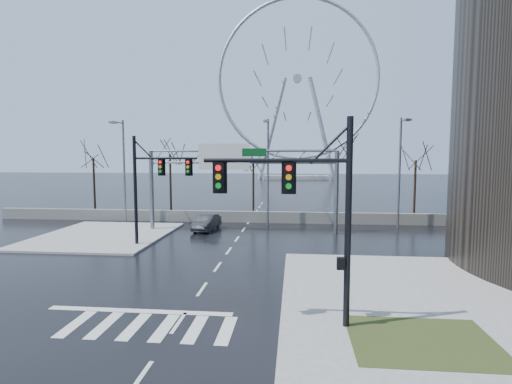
# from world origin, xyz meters

# --- Properties ---
(ground) EXTENTS (260.00, 260.00, 0.00)m
(ground) POSITION_xyz_m (0.00, 0.00, 0.00)
(ground) COLOR black
(ground) RESTS_ON ground
(sidewalk_right_ext) EXTENTS (12.00, 10.00, 0.15)m
(sidewalk_right_ext) POSITION_xyz_m (10.00, 2.00, 0.07)
(sidewalk_right_ext) COLOR gray
(sidewalk_right_ext) RESTS_ON ground
(sidewalk_far) EXTENTS (10.00, 12.00, 0.15)m
(sidewalk_far) POSITION_xyz_m (-11.00, 12.00, 0.07)
(sidewalk_far) COLOR gray
(sidewalk_far) RESTS_ON ground
(grass_strip) EXTENTS (5.00, 4.00, 0.02)m
(grass_strip) POSITION_xyz_m (9.00, -5.00, 0.15)
(grass_strip) COLOR #253616
(grass_strip) RESTS_ON sidewalk_near
(barrier_wall) EXTENTS (52.00, 0.50, 1.10)m
(barrier_wall) POSITION_xyz_m (0.00, 20.00, 0.55)
(barrier_wall) COLOR slate
(barrier_wall) RESTS_ON ground
(signal_mast_near) EXTENTS (5.52, 0.41, 8.00)m
(signal_mast_near) POSITION_xyz_m (5.14, -4.04, 4.87)
(signal_mast_near) COLOR black
(signal_mast_near) RESTS_ON ground
(signal_mast_far) EXTENTS (4.72, 0.41, 8.00)m
(signal_mast_far) POSITION_xyz_m (-5.87, 8.96, 4.83)
(signal_mast_far) COLOR black
(signal_mast_far) RESTS_ON ground
(sign_gantry) EXTENTS (16.36, 0.40, 7.60)m
(sign_gantry) POSITION_xyz_m (-0.38, 14.96, 5.18)
(sign_gantry) COLOR slate
(sign_gantry) RESTS_ON ground
(streetlight_left) EXTENTS (0.50, 2.55, 10.00)m
(streetlight_left) POSITION_xyz_m (-12.00, 18.16, 5.89)
(streetlight_left) COLOR slate
(streetlight_left) RESTS_ON ground
(streetlight_mid) EXTENTS (0.50, 2.55, 10.00)m
(streetlight_mid) POSITION_xyz_m (2.00, 18.16, 5.89)
(streetlight_mid) COLOR slate
(streetlight_mid) RESTS_ON ground
(streetlight_right) EXTENTS (0.50, 2.55, 10.00)m
(streetlight_right) POSITION_xyz_m (14.00, 18.16, 5.89)
(streetlight_right) COLOR slate
(streetlight_right) RESTS_ON ground
(tree_far_left) EXTENTS (3.50, 3.50, 7.00)m
(tree_far_left) POSITION_xyz_m (-18.00, 24.00, 5.57)
(tree_far_left) COLOR black
(tree_far_left) RESTS_ON ground
(tree_left) EXTENTS (3.75, 3.75, 7.50)m
(tree_left) POSITION_xyz_m (-9.00, 23.50, 5.98)
(tree_left) COLOR black
(tree_left) RESTS_ON ground
(tree_center) EXTENTS (3.25, 3.25, 6.50)m
(tree_center) POSITION_xyz_m (0.00, 24.50, 5.17)
(tree_center) COLOR black
(tree_center) RESTS_ON ground
(tree_right) EXTENTS (3.90, 3.90, 7.80)m
(tree_right) POSITION_xyz_m (9.00, 23.50, 6.22)
(tree_right) COLOR black
(tree_right) RESTS_ON ground
(tree_far_right) EXTENTS (3.40, 3.40, 6.80)m
(tree_far_right) POSITION_xyz_m (17.00, 24.00, 5.41)
(tree_far_right) COLOR black
(tree_far_right) RESTS_ON ground
(ferris_wheel) EXTENTS (45.00, 6.00, 50.91)m
(ferris_wheel) POSITION_xyz_m (5.00, 95.00, 26.13)
(ferris_wheel) COLOR gray
(ferris_wheel) RESTS_ON ground
(car) EXTENTS (1.98, 4.33, 1.38)m
(car) POSITION_xyz_m (-3.23, 15.49, 0.69)
(car) COLOR black
(car) RESTS_ON ground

